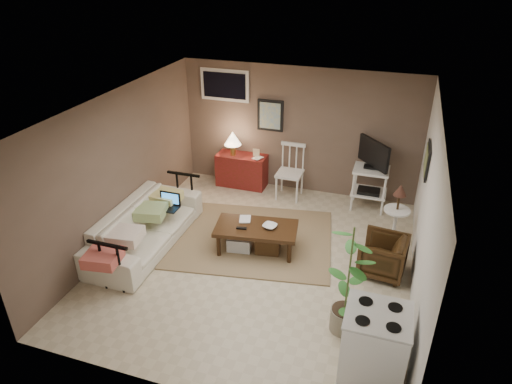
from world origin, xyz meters
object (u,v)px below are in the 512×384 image
(red_console, at_px, (241,167))
(side_table, at_px, (397,208))
(spindle_chair, at_px, (290,173))
(tv_stand, at_px, (371,173))
(stove, at_px, (374,345))
(coffee_table, at_px, (256,237))
(sofa, at_px, (145,220))
(armchair, at_px, (383,254))
(potted_plant, at_px, (349,277))

(red_console, bearing_deg, side_table, -22.33)
(side_table, bearing_deg, spindle_chair, 151.56)
(tv_stand, bearing_deg, stove, -83.61)
(side_table, height_order, stove, side_table)
(spindle_chair, bearing_deg, red_console, 170.86)
(coffee_table, distance_m, red_console, 2.31)
(side_table, bearing_deg, red_console, 157.67)
(sofa, height_order, armchair, sofa)
(side_table, bearing_deg, coffee_table, -157.28)
(spindle_chair, distance_m, tv_stand, 1.48)
(coffee_table, relative_size, potted_plant, 0.88)
(red_console, height_order, spindle_chair, red_console)
(stove, bearing_deg, red_console, 126.61)
(coffee_table, distance_m, side_table, 2.23)
(sofa, height_order, red_console, red_console)
(tv_stand, bearing_deg, armchair, -78.27)
(potted_plant, bearing_deg, tv_stand, 90.66)
(spindle_chair, distance_m, armchair, 2.64)
(coffee_table, xyz_separation_m, sofa, (-1.70, -0.37, 0.19))
(coffee_table, relative_size, sofa, 0.58)
(coffee_table, xyz_separation_m, tv_stand, (1.52, 1.94, 0.43))
(tv_stand, xyz_separation_m, potted_plant, (0.04, -3.19, 0.11))
(side_table, distance_m, stove, 2.72)
(potted_plant, bearing_deg, side_table, 77.40)
(side_table, bearing_deg, armchair, -98.38)
(coffee_table, relative_size, armchair, 2.06)
(spindle_chair, bearing_deg, tv_stand, 0.72)
(sofa, bearing_deg, potted_plant, -105.22)
(sofa, bearing_deg, stove, -112.22)
(tv_stand, xyz_separation_m, side_table, (0.51, -1.09, -0.03))
(potted_plant, bearing_deg, spindle_chair, 115.38)
(red_console, height_order, stove, red_console)
(coffee_table, relative_size, spindle_chair, 1.29)
(stove, bearing_deg, sofa, 157.78)
(sofa, bearing_deg, tv_stand, -54.41)
(spindle_chair, xyz_separation_m, potted_plant, (1.51, -3.17, 0.32))
(stove, bearing_deg, potted_plant, 122.75)
(tv_stand, bearing_deg, spindle_chair, -179.28)
(side_table, bearing_deg, stove, -91.74)
(spindle_chair, relative_size, stove, 1.16)
(tv_stand, height_order, potted_plant, potted_plant)
(side_table, bearing_deg, tv_stand, 114.98)
(sofa, height_order, side_table, side_table)
(tv_stand, bearing_deg, coffee_table, -128.09)
(sofa, relative_size, potted_plant, 1.52)
(coffee_table, distance_m, stove, 2.70)
(spindle_chair, bearing_deg, coffee_table, -91.48)
(armchair, bearing_deg, coffee_table, -81.88)
(armchair, bearing_deg, spindle_chair, -128.61)
(sofa, xyz_separation_m, tv_stand, (3.22, 2.31, 0.24))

